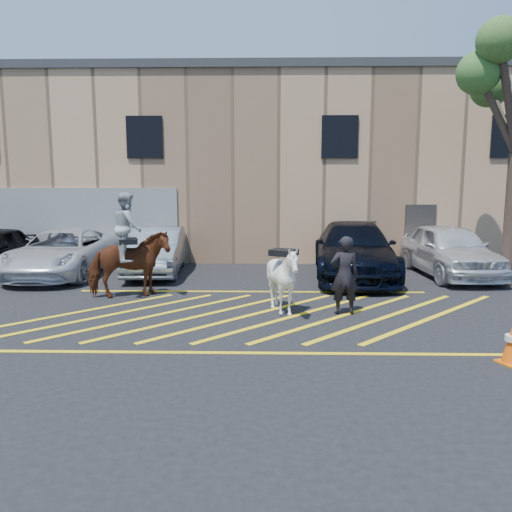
{
  "coord_description": "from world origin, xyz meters",
  "views": [
    {
      "loc": [
        0.41,
        -11.29,
        3.01
      ],
      "look_at": [
        0.16,
        0.2,
        1.3
      ],
      "focal_mm": 35.0,
      "sensor_mm": 36.0,
      "label": 1
    }
  ],
  "objects_px": {
    "car_blue_suv": "(354,250)",
    "car_white_pickup": "(63,253)",
    "car_white_suv": "(449,250)",
    "handler": "(344,275)",
    "saddled_white": "(283,279)",
    "mounted_bay": "(129,256)",
    "car_silver_sedan": "(157,251)"
  },
  "relations": [
    {
      "from": "car_blue_suv",
      "to": "car_white_pickup",
      "type": "bearing_deg",
      "value": -175.83
    },
    {
      "from": "car_white_pickup",
      "to": "car_white_suv",
      "type": "xyz_separation_m",
      "value": [
        12.48,
        0.19,
        0.1
      ]
    },
    {
      "from": "handler",
      "to": "saddled_white",
      "type": "xyz_separation_m",
      "value": [
        -1.39,
        -0.0,
        -0.09
      ]
    },
    {
      "from": "car_blue_suv",
      "to": "car_white_suv",
      "type": "bearing_deg",
      "value": 9.3
    },
    {
      "from": "car_blue_suv",
      "to": "mounted_bay",
      "type": "height_order",
      "value": "mounted_bay"
    },
    {
      "from": "car_white_suv",
      "to": "saddled_white",
      "type": "relative_size",
      "value": 2.64
    },
    {
      "from": "car_white_suv",
      "to": "mounted_bay",
      "type": "relative_size",
      "value": 1.8
    },
    {
      "from": "car_white_pickup",
      "to": "car_white_suv",
      "type": "relative_size",
      "value": 1.08
    },
    {
      "from": "car_white_pickup",
      "to": "car_white_suv",
      "type": "bearing_deg",
      "value": 0.56
    },
    {
      "from": "car_white_pickup",
      "to": "car_blue_suv",
      "type": "distance_m",
      "value": 9.37
    },
    {
      "from": "car_white_pickup",
      "to": "car_white_suv",
      "type": "distance_m",
      "value": 12.48
    },
    {
      "from": "car_blue_suv",
      "to": "mounted_bay",
      "type": "bearing_deg",
      "value": -149.98
    },
    {
      "from": "handler",
      "to": "mounted_bay",
      "type": "height_order",
      "value": "mounted_bay"
    },
    {
      "from": "mounted_bay",
      "to": "car_silver_sedan",
      "type": "bearing_deg",
      "value": 90.67
    },
    {
      "from": "car_white_suv",
      "to": "mounted_bay",
      "type": "height_order",
      "value": "mounted_bay"
    },
    {
      "from": "car_white_suv",
      "to": "car_white_pickup",
      "type": "bearing_deg",
      "value": 178.04
    },
    {
      "from": "car_silver_sedan",
      "to": "car_blue_suv",
      "type": "bearing_deg",
      "value": -8.24
    },
    {
      "from": "handler",
      "to": "saddled_white",
      "type": "distance_m",
      "value": 1.4
    },
    {
      "from": "car_blue_suv",
      "to": "car_white_suv",
      "type": "height_order",
      "value": "car_blue_suv"
    },
    {
      "from": "saddled_white",
      "to": "mounted_bay",
      "type": "bearing_deg",
      "value": 158.87
    },
    {
      "from": "mounted_bay",
      "to": "saddled_white",
      "type": "distance_m",
      "value": 4.28
    },
    {
      "from": "car_silver_sedan",
      "to": "car_white_suv",
      "type": "bearing_deg",
      "value": -5.3
    },
    {
      "from": "handler",
      "to": "saddled_white",
      "type": "bearing_deg",
      "value": -3.61
    },
    {
      "from": "car_white_pickup",
      "to": "saddled_white",
      "type": "bearing_deg",
      "value": -33.91
    },
    {
      "from": "mounted_bay",
      "to": "saddled_white",
      "type": "xyz_separation_m",
      "value": [
        3.98,
        -1.54,
        -0.3
      ]
    },
    {
      "from": "car_white_suv",
      "to": "handler",
      "type": "distance_m",
      "value": 6.34
    },
    {
      "from": "car_white_pickup",
      "to": "saddled_white",
      "type": "xyz_separation_m",
      "value": [
        6.98,
        -4.64,
        0.07
      ]
    },
    {
      "from": "car_white_pickup",
      "to": "car_silver_sedan",
      "type": "relative_size",
      "value": 1.17
    },
    {
      "from": "car_white_pickup",
      "to": "handler",
      "type": "xyz_separation_m",
      "value": [
        8.37,
        -4.63,
        0.16
      ]
    },
    {
      "from": "car_white_pickup",
      "to": "handler",
      "type": "distance_m",
      "value": 9.57
    },
    {
      "from": "car_white_pickup",
      "to": "car_blue_suv",
      "type": "relative_size",
      "value": 0.9
    },
    {
      "from": "car_white_pickup",
      "to": "car_blue_suv",
      "type": "xyz_separation_m",
      "value": [
        9.37,
        -0.07,
        0.12
      ]
    }
  ]
}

